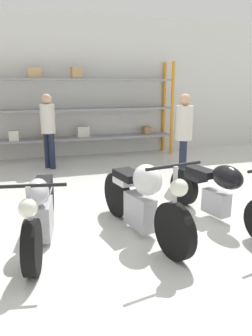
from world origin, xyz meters
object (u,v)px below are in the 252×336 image
Objects in this scene: motorcycle_black at (221,192)px; person_near_rack at (48,125)px; motorcycle_silver at (41,211)px; motorcycle_white at (142,199)px; person_browsing at (184,131)px; shelving_rack at (80,110)px.

person_near_rack is at bearing -163.53° from motorcycle_black.
motorcycle_silver is 1.25m from motorcycle_white.
motorcycle_white is 2.62m from person_browsing.
motorcycle_silver is 3.68m from person_near_rack.
motorcycle_silver is 3.41m from person_browsing.
person_near_rack is (-2.43, 1.79, -0.02)m from person_browsing.
motorcycle_white reaches higher than motorcycle_black.
motorcycle_white is at bearing -98.95° from motorcycle_black.
shelving_rack is 2.27× the size of motorcycle_black.
motorcycle_white is 1.20× the size of person_near_rack.
motorcycle_black is at bearing 96.20° from motorcycle_silver.
shelving_rack reaches higher than motorcycle_silver.
motorcycle_white is at bearing 74.08° from person_browsing.
person_browsing is at bearing 130.93° from motorcycle_white.
shelving_rack is at bearing -38.28° from person_browsing.
shelving_rack is 4.78m from motorcycle_silver.
person_browsing reaches higher than motorcycle_silver.
shelving_rack is 4.80m from motorcycle_white.
motorcycle_white is 1.18× the size of person_browsing.
person_browsing is at bearing 156.50° from motorcycle_black.
shelving_rack is 2.86× the size of person_near_rack.
person_near_rack is at bearing -133.71° from shelving_rack.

